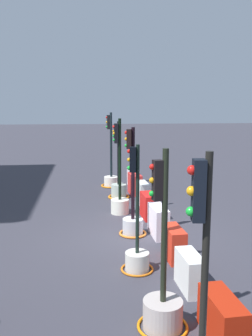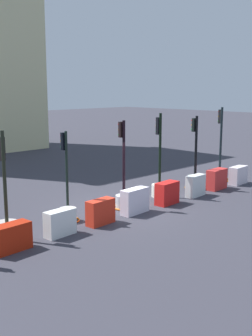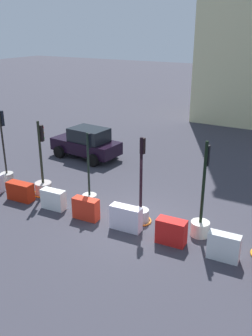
# 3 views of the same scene
# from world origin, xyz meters

# --- Properties ---
(ground_plane) EXTENTS (120.00, 120.00, 0.00)m
(ground_plane) POSITION_xyz_m (0.00, 0.00, 0.00)
(ground_plane) COLOR #36353F
(traffic_light_1) EXTENTS (0.93, 0.93, 3.27)m
(traffic_light_1) POSITION_xyz_m (-4.70, 0.07, 0.50)
(traffic_light_1) COLOR #B5A9A5
(traffic_light_1) RESTS_ON ground_plane
(traffic_light_2) EXTENTS (0.80, 0.80, 3.07)m
(traffic_light_2) POSITION_xyz_m (-2.34, 0.21, 0.51)
(traffic_light_2) COLOR beige
(traffic_light_2) RESTS_ON ground_plane
(traffic_light_3) EXTENTS (0.85, 0.85, 3.30)m
(traffic_light_3) POSITION_xyz_m (0.13, -0.00, 0.53)
(traffic_light_3) COLOR silver
(traffic_light_3) RESTS_ON ground_plane
(traffic_light_4) EXTENTS (0.66, 0.66, 3.46)m
(traffic_light_4) POSITION_xyz_m (2.39, 0.19, 0.63)
(traffic_light_4) COLOR silver
(traffic_light_4) RESTS_ON ground_plane
(traffic_light_5) EXTENTS (0.92, 0.92, 3.25)m
(traffic_light_5) POSITION_xyz_m (4.64, 0.03, 0.52)
(traffic_light_5) COLOR #AAB8AC
(traffic_light_5) RESTS_ON ground_plane
(traffic_light_6) EXTENTS (1.01, 1.01, 3.55)m
(traffic_light_6) POSITION_xyz_m (6.87, 0.20, 0.51)
(traffic_light_6) COLOR silver
(traffic_light_6) RESTS_ON ground_plane
(construction_barrier_1) EXTENTS (1.18, 0.53, 0.78)m
(construction_barrier_1) POSITION_xyz_m (-5.13, -0.88, 0.39)
(construction_barrier_1) COLOR #B3210C
(construction_barrier_1) RESTS_ON ground_plane
(construction_barrier_2) EXTENTS (1.02, 0.46, 0.81)m
(construction_barrier_2) POSITION_xyz_m (-3.40, -0.81, 0.40)
(construction_barrier_2) COLOR white
(construction_barrier_2) RESTS_ON ground_plane
(construction_barrier_3) EXTENTS (1.03, 0.47, 0.84)m
(construction_barrier_3) POSITION_xyz_m (-1.78, -0.84, 0.42)
(construction_barrier_3) COLOR red
(construction_barrier_3) RESTS_ON ground_plane
(construction_barrier_4) EXTENTS (1.17, 0.47, 0.91)m
(construction_barrier_4) POSITION_xyz_m (-0.06, -0.77, 0.46)
(construction_barrier_4) COLOR white
(construction_barrier_4) RESTS_ON ground_plane
(construction_barrier_5) EXTENTS (1.03, 0.53, 0.87)m
(construction_barrier_5) POSITION_xyz_m (1.71, -0.79, 0.44)
(construction_barrier_5) COLOR red
(construction_barrier_5) RESTS_ON ground_plane
(construction_barrier_6) EXTENTS (1.02, 0.43, 0.90)m
(construction_barrier_6) POSITION_xyz_m (3.51, -0.83, 0.45)
(construction_barrier_6) COLOR silver
(construction_barrier_6) RESTS_ON ground_plane
(construction_barrier_7) EXTENTS (1.12, 0.53, 0.90)m
(construction_barrier_7) POSITION_xyz_m (5.21, -0.74, 0.45)
(construction_barrier_7) COLOR red
(construction_barrier_7) RESTS_ON ground_plane
(construction_barrier_8) EXTENTS (1.09, 0.51, 0.84)m
(construction_barrier_8) POSITION_xyz_m (6.83, -0.86, 0.42)
(construction_barrier_8) COLOR silver
(construction_barrier_8) RESTS_ON ground_plane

